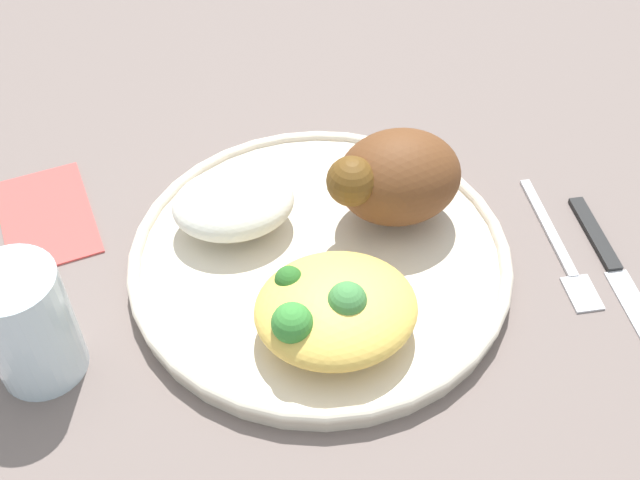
% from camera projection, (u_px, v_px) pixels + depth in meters
% --- Properties ---
extents(ground_plane, '(2.00, 2.00, 0.00)m').
position_uv_depth(ground_plane, '(320.00, 266.00, 0.59)').
color(ground_plane, '#6E605A').
extents(plate, '(0.29, 0.29, 0.02)m').
position_uv_depth(plate, '(320.00, 257.00, 0.59)').
color(plate, beige).
rests_on(plate, ground_plane).
extents(roasted_chicken, '(0.11, 0.08, 0.07)m').
position_uv_depth(roasted_chicken, '(395.00, 177.00, 0.58)').
color(roasted_chicken, brown).
rests_on(roasted_chicken, plate).
extents(rice_pile, '(0.09, 0.08, 0.04)m').
position_uv_depth(rice_pile, '(233.00, 203.00, 0.59)').
color(rice_pile, silver).
rests_on(rice_pile, plate).
extents(mac_cheese_with_broccoli, '(0.11, 0.10, 0.05)m').
position_uv_depth(mac_cheese_with_broccoli, '(333.00, 309.00, 0.51)').
color(mac_cheese_with_broccoli, '#F1C354').
rests_on(mac_cheese_with_broccoli, plate).
extents(fork, '(0.02, 0.14, 0.01)m').
position_uv_depth(fork, '(560.00, 249.00, 0.60)').
color(fork, silver).
rests_on(fork, ground_plane).
extents(knife, '(0.03, 0.19, 0.01)m').
position_uv_depth(knife, '(615.00, 268.00, 0.59)').
color(knife, black).
rests_on(knife, ground_plane).
extents(water_glass, '(0.06, 0.06, 0.09)m').
position_uv_depth(water_glass, '(28.00, 325.00, 0.50)').
color(water_glass, silver).
rests_on(water_glass, ground_plane).
extents(napkin, '(0.09, 0.13, 0.00)m').
position_uv_depth(napkin, '(46.00, 216.00, 0.63)').
color(napkin, '#DB4C47').
rests_on(napkin, ground_plane).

